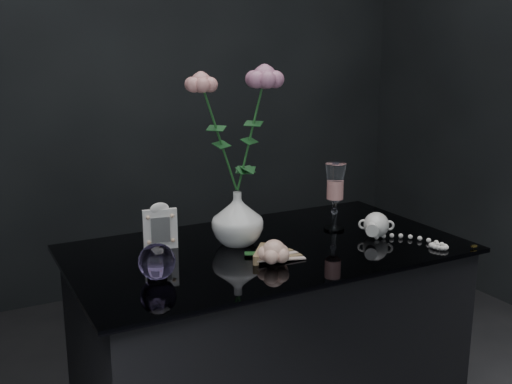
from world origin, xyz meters
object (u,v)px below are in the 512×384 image
vase (237,218)px  picture_frame (160,226)px  wine_glass (335,197)px  loose_rose (274,252)px  pearl_jar (376,224)px  paperweight (157,262)px

vase → picture_frame: 0.21m
wine_glass → picture_frame: 0.52m
vase → picture_frame: size_ratio=1.16×
picture_frame → loose_rose: (0.21, -0.24, -0.03)m
pearl_jar → wine_glass: bearing=158.3°
loose_rose → pearl_jar: pearl_jar is taller
loose_rose → pearl_jar: (0.37, 0.06, 0.01)m
loose_rose → picture_frame: bearing=122.2°
wine_glass → loose_rose: 0.35m
picture_frame → paperweight: 0.22m
paperweight → loose_rose: paperweight is taller
wine_glass → paperweight: size_ratio=2.30×
paperweight → loose_rose: 0.29m
wine_glass → loose_rose: size_ratio=1.10×
paperweight → pearl_jar: size_ratio=0.33×
vase → picture_frame: bearing=162.2°
wine_glass → picture_frame: (-0.51, 0.07, -0.04)m
loose_rose → wine_glass: bearing=20.0°
wine_glass → pearl_jar: wine_glass is taller
vase → pearl_jar: bearing=-17.3°
vase → paperweight: 0.31m
picture_frame → paperweight: picture_frame is taller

